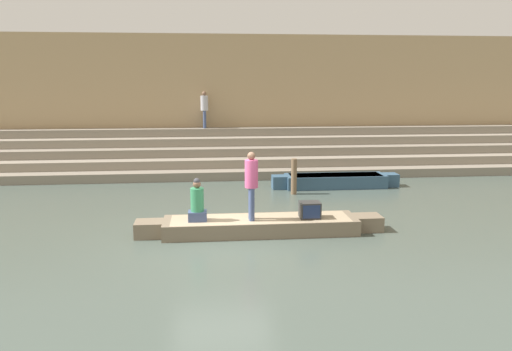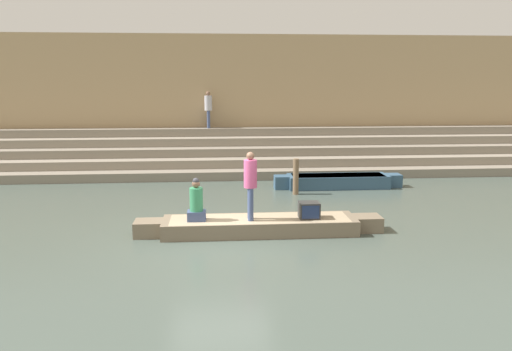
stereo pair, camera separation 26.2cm
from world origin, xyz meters
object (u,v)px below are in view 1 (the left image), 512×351
Objects in this scene: tv_set at (310,210)px; moored_boat_shore at (335,181)px; rowboat_main at (261,225)px; mooring_post at (294,177)px; person_standing at (251,181)px; person_rowing at (197,204)px; person_on_steps at (204,107)px.

tv_set is 5.82m from moored_boat_shore.
rowboat_main is 1.36× the size of moored_boat_shore.
mooring_post is (1.64, 4.38, 0.41)m from rowboat_main.
moored_boat_shore is (3.62, 5.46, -1.16)m from person_standing.
person_rowing is 2.10× the size of tv_set.
person_rowing is at bearing -133.34° from moored_boat_shore.
moored_boat_shore is (5.00, 5.40, -0.59)m from person_rowing.
person_rowing is 7.38m from moored_boat_shore.
person_on_steps is at bearing 132.93° from moored_boat_shore.
person_standing is 1.49m from person_rowing.
tv_set is 0.32× the size of person_on_steps.
rowboat_main is 5.13× the size of mooring_post.
person_on_steps is at bearing 98.52° from rowboat_main.
person_rowing reaches higher than rowboat_main.
moored_boat_shore is 3.78× the size of mooring_post.
person_standing is 1.06× the size of person_on_steps.
rowboat_main is 3.89× the size of person_on_steps.
mooring_post reaches higher than moored_boat_shore.
person_on_steps is at bearing 80.02° from person_standing.
rowboat_main is at bearing -122.85° from moored_boat_shore.
person_on_steps is at bearing 89.10° from person_rowing.
person_on_steps reaches higher than moored_boat_shore.
moored_boat_shore is 2.87× the size of person_on_steps.
person_standing is 10.66m from person_on_steps.
tv_set is 0.11× the size of moored_boat_shore.
mooring_post is (0.37, 4.45, 0.02)m from tv_set.
person_rowing is at bearing -126.35° from mooring_post.
rowboat_main is 3.66× the size of person_standing.
person_rowing is 5.51m from mooring_post.
person_standing is (-0.25, -0.11, 1.20)m from rowboat_main.
mooring_post is at bearing 92.02° from tv_set.
person_on_steps reaches higher than rowboat_main.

